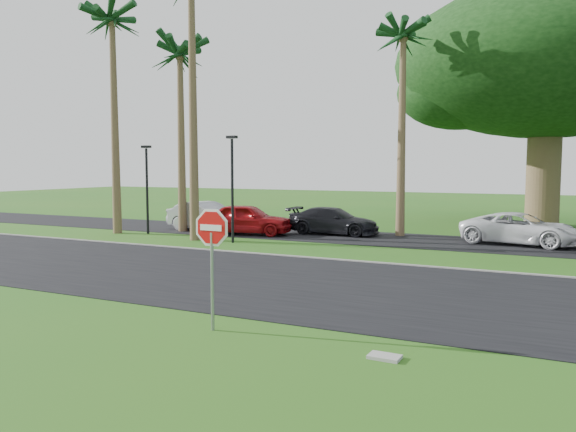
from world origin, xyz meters
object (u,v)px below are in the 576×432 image
(stop_sign_near, at_px, (212,244))
(car_silver, at_px, (206,217))
(car_red, at_px, (247,219))
(car_minivan, at_px, (521,229))
(car_dark, at_px, (333,221))

(stop_sign_near, distance_m, car_silver, 17.82)
(car_red, distance_m, car_minivan, 12.41)
(car_silver, bearing_deg, car_minivan, -72.04)
(car_silver, xyz_separation_m, car_dark, (6.45, 1.42, -0.09))
(car_silver, relative_size, car_red, 1.02)
(car_red, relative_size, car_dark, 0.98)
(stop_sign_near, height_order, car_minivan, stop_sign_near)
(stop_sign_near, xyz_separation_m, car_minivan, (4.89, 16.17, -1.10))
(car_minivan, bearing_deg, car_dark, 101.74)
(car_silver, distance_m, car_minivan, 15.00)
(car_minivan, bearing_deg, stop_sign_near, 174.51)
(stop_sign_near, height_order, car_dark, stop_sign_near)
(car_dark, height_order, car_minivan, car_minivan)
(car_silver, height_order, car_dark, car_silver)
(car_dark, relative_size, car_minivan, 0.93)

